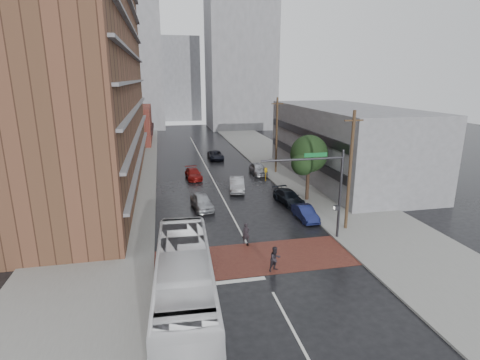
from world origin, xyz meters
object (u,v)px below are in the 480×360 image
car_parked_near (305,213)px  car_parked_mid (288,197)px  transit_bus (184,283)px  car_travel_c (193,174)px  car_travel_b (237,184)px  car_parked_far (258,169)px  suv_travel (216,155)px  pedestrian_b (275,259)px  car_travel_a (202,202)px  pedestrian_a (246,234)px

car_parked_near → car_parked_mid: (0.00, 4.62, 0.04)m
transit_bus → car_travel_c: transit_bus is taller
car_travel_b → car_parked_near: (4.29, -10.04, -0.13)m
transit_bus → car_parked_far: bearing=70.7°
transit_bus → suv_travel: size_ratio=2.66×
car_travel_c → car_parked_near: size_ratio=1.15×
transit_bus → pedestrian_b: 7.04m
transit_bus → suv_travel: bearing=82.0°
pedestrian_b → car_travel_c: (-3.23, 24.73, -0.22)m
pedestrian_b → car_travel_b: 18.45m
pedestrian_b → car_travel_b: bearing=64.7°
pedestrian_b → car_travel_a: 13.61m
car_travel_c → car_parked_far: car_parked_far is taller
suv_travel → car_travel_b: bearing=-89.8°
car_parked_far → car_parked_mid: bearing=-91.1°
car_travel_b → car_parked_near: size_ratio=1.21×
car_travel_b → car_parked_mid: bearing=-42.4°
transit_bus → pedestrian_b: bearing=31.2°
car_parked_mid → car_parked_far: 12.34m
pedestrian_b → suv_travel: 35.80m
transit_bus → car_parked_far: size_ratio=2.88×
pedestrian_a → car_parked_mid: size_ratio=0.36×
car_travel_c → car_travel_b: bearing=-59.2°
pedestrian_b → car_travel_b: size_ratio=0.37×
car_travel_b → suv_travel: car_travel_b is taller
car_parked_mid → pedestrian_a: bearing=-134.8°
pedestrian_a → car_parked_far: 21.78m
transit_bus → car_travel_b: (7.25, 21.76, -1.00)m
car_travel_b → suv_travel: size_ratio=0.97×
car_travel_c → pedestrian_b: bearing=-86.3°
car_travel_c → pedestrian_a: bearing=-87.3°
car_travel_a → car_travel_c: car_travel_a is taller
car_travel_a → car_parked_far: 15.03m
car_travel_c → car_parked_mid: (8.64, -11.74, 0.03)m
car_travel_a → suv_travel: bearing=71.7°
transit_bus → car_travel_a: transit_bus is taller
transit_bus → car_parked_mid: size_ratio=2.73×
transit_bus → pedestrian_a: transit_bus is taller
pedestrian_a → car_travel_b: pedestrian_a is taller
pedestrian_a → car_travel_a: bearing=116.6°
car_parked_near → car_parked_far: car_parked_far is taller
pedestrian_a → car_parked_near: size_ratio=0.43×
car_parked_near → car_parked_far: size_ratio=0.88×
pedestrian_a → car_travel_a: pedestrian_a is taller
transit_bus → car_parked_near: (11.54, 11.71, -1.13)m
transit_bus → pedestrian_a: 9.45m
transit_bus → car_parked_near: bearing=48.1°
car_parked_mid → car_parked_far: size_ratio=1.06×
pedestrian_a → suv_travel: size_ratio=0.35×
car_travel_b → car_travel_c: size_ratio=1.05×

